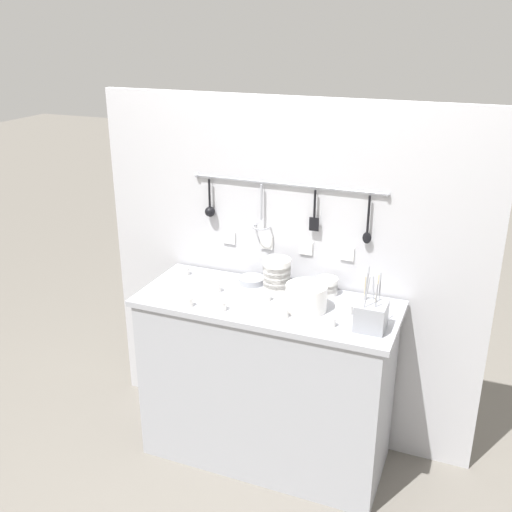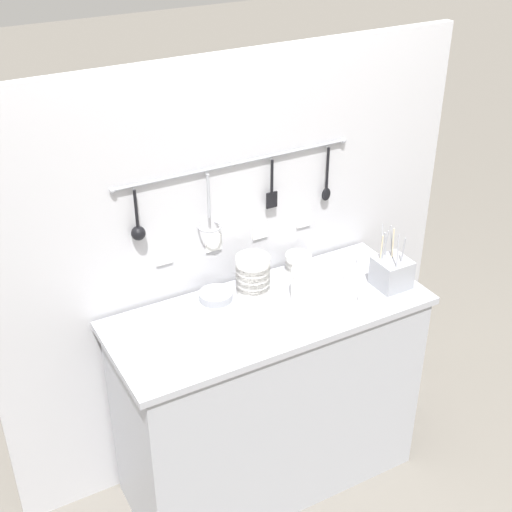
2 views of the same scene
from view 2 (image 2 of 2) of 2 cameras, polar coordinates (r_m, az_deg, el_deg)
ground_plane at (r=3.50m, az=0.94°, el=-17.04°), size 20.00×20.00×0.00m
counter at (r=3.17m, az=1.01°, el=-11.28°), size 1.32×0.53×0.94m
back_wall at (r=3.09m, az=-1.70°, el=-1.26°), size 2.12×0.11×1.91m
bowl_stack_back_corner at (r=3.10m, az=3.39°, el=-0.59°), size 0.11×0.11×0.09m
bowl_stack_tall_left at (r=2.93m, az=-0.20°, el=-1.55°), size 0.14×0.14×0.17m
plate_stack at (r=2.93m, az=4.77°, el=-2.29°), size 0.20×0.20×0.13m
steel_mixing_bowl at (r=2.94m, az=-3.24°, el=-3.19°), size 0.14×0.14×0.03m
cutlery_caddy at (r=3.05m, az=10.80°, el=-1.30°), size 0.14×0.14×0.28m
cup_front_right at (r=2.83m, az=4.82°, el=-4.53°), size 0.05×0.05×0.05m
cup_front_left at (r=2.68m, az=-0.21°, el=-6.77°), size 0.05×0.05×0.05m
cup_back_right at (r=2.87m, az=0.86°, el=-3.93°), size 0.05×0.05×0.05m
cup_mid_row at (r=2.95m, az=8.62°, el=-3.27°), size 0.05×0.05×0.05m
cup_edge_far at (r=2.80m, az=-10.04°, el=-5.48°), size 0.05×0.05×0.05m
cup_by_caddy at (r=3.20m, az=8.52°, el=-0.30°), size 0.05×0.05×0.05m
cup_beside_plates at (r=3.07m, az=7.53°, el=-1.64°), size 0.05×0.05×0.05m
cup_edge_near at (r=2.77m, az=-4.13°, el=-5.45°), size 0.05×0.05×0.05m
cup_centre at (r=2.60m, az=-3.28°, el=-8.13°), size 0.05×0.05×0.05m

